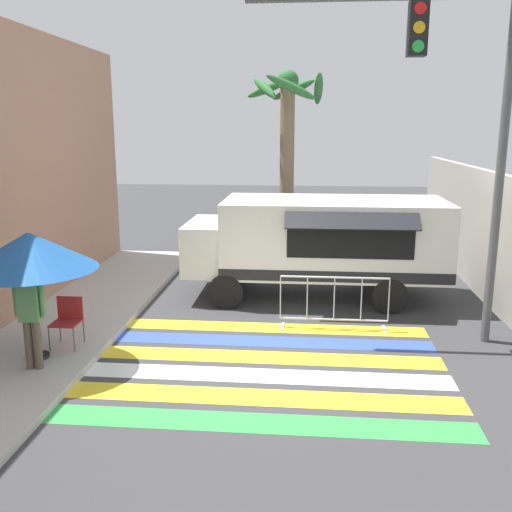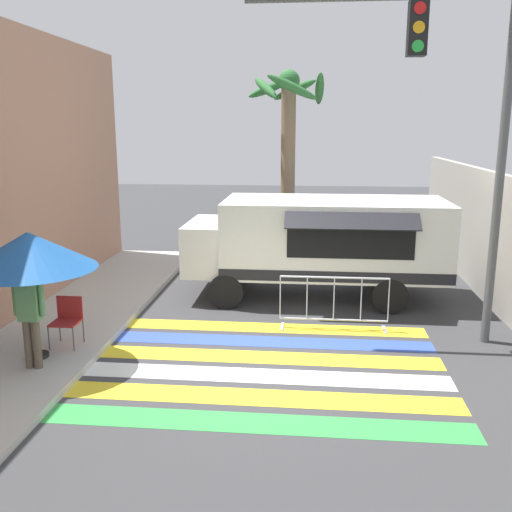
{
  "view_description": "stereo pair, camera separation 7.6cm",
  "coord_description": "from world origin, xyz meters",
  "px_view_note": "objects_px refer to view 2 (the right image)",
  "views": [
    {
      "loc": [
        0.82,
        -9.18,
        3.97
      ],
      "look_at": [
        -0.26,
        2.59,
        1.28
      ],
      "focal_mm": 40.0,
      "sensor_mm": 36.0,
      "label": 1
    },
    {
      "loc": [
        0.89,
        -9.17,
        3.97
      ],
      "look_at": [
        -0.26,
        2.59,
        1.28
      ],
      "focal_mm": 40.0,
      "sensor_mm": 36.0,
      "label": 2
    }
  ],
  "objects_px": {
    "food_truck": "(314,239)",
    "patio_umbrella": "(29,251)",
    "palm_tree": "(288,139)",
    "vendor_person": "(29,310)",
    "traffic_signal_pole": "(453,99)",
    "folding_chair": "(67,317)",
    "barricade_front": "(334,303)"
  },
  "relations": [
    {
      "from": "food_truck",
      "to": "patio_umbrella",
      "type": "height_order",
      "value": "food_truck"
    },
    {
      "from": "patio_umbrella",
      "to": "palm_tree",
      "type": "height_order",
      "value": "palm_tree"
    },
    {
      "from": "patio_umbrella",
      "to": "vendor_person",
      "type": "distance_m",
      "value": 0.98
    },
    {
      "from": "food_truck",
      "to": "patio_umbrella",
      "type": "relative_size",
      "value": 2.73
    },
    {
      "from": "food_truck",
      "to": "vendor_person",
      "type": "relative_size",
      "value": 3.45
    },
    {
      "from": "traffic_signal_pole",
      "to": "palm_tree",
      "type": "height_order",
      "value": "traffic_signal_pole"
    },
    {
      "from": "food_truck",
      "to": "traffic_signal_pole",
      "type": "height_order",
      "value": "traffic_signal_pole"
    },
    {
      "from": "palm_tree",
      "to": "vendor_person",
      "type": "bearing_deg",
      "value": -114.66
    },
    {
      "from": "traffic_signal_pole",
      "to": "vendor_person",
      "type": "distance_m",
      "value": 7.94
    },
    {
      "from": "folding_chair",
      "to": "palm_tree",
      "type": "relative_size",
      "value": 0.16
    },
    {
      "from": "folding_chair",
      "to": "palm_tree",
      "type": "bearing_deg",
      "value": 76.85
    },
    {
      "from": "palm_tree",
      "to": "traffic_signal_pole",
      "type": "bearing_deg",
      "value": -62.34
    },
    {
      "from": "vendor_person",
      "to": "barricade_front",
      "type": "height_order",
      "value": "vendor_person"
    },
    {
      "from": "patio_umbrella",
      "to": "barricade_front",
      "type": "relative_size",
      "value": 1.01
    },
    {
      "from": "food_truck",
      "to": "barricade_front",
      "type": "relative_size",
      "value": 2.76
    },
    {
      "from": "traffic_signal_pole",
      "to": "patio_umbrella",
      "type": "relative_size",
      "value": 2.98
    },
    {
      "from": "traffic_signal_pole",
      "to": "folding_chair",
      "type": "distance_m",
      "value": 7.8
    },
    {
      "from": "patio_umbrella",
      "to": "folding_chair",
      "type": "xyz_separation_m",
      "value": [
        0.29,
        0.62,
        -1.33
      ]
    },
    {
      "from": "patio_umbrella",
      "to": "barricade_front",
      "type": "distance_m",
      "value": 5.73
    },
    {
      "from": "patio_umbrella",
      "to": "vendor_person",
      "type": "relative_size",
      "value": 1.26
    },
    {
      "from": "vendor_person",
      "to": "palm_tree",
      "type": "bearing_deg",
      "value": 55.27
    },
    {
      "from": "patio_umbrella",
      "to": "vendor_person",
      "type": "bearing_deg",
      "value": -70.87
    },
    {
      "from": "food_truck",
      "to": "folding_chair",
      "type": "height_order",
      "value": "food_truck"
    },
    {
      "from": "food_truck",
      "to": "palm_tree",
      "type": "bearing_deg",
      "value": 103.22
    },
    {
      "from": "food_truck",
      "to": "traffic_signal_pole",
      "type": "bearing_deg",
      "value": -48.41
    },
    {
      "from": "vendor_person",
      "to": "palm_tree",
      "type": "distance_m",
      "value": 9.33
    },
    {
      "from": "traffic_signal_pole",
      "to": "folding_chair",
      "type": "bearing_deg",
      "value": -169.83
    },
    {
      "from": "vendor_person",
      "to": "food_truck",
      "type": "bearing_deg",
      "value": 37.04
    },
    {
      "from": "vendor_person",
      "to": "barricade_front",
      "type": "bearing_deg",
      "value": 18.26
    },
    {
      "from": "palm_tree",
      "to": "food_truck",
      "type": "bearing_deg",
      "value": -76.78
    },
    {
      "from": "vendor_person",
      "to": "barricade_front",
      "type": "relative_size",
      "value": 0.8
    },
    {
      "from": "barricade_front",
      "to": "traffic_signal_pole",
      "type": "bearing_deg",
      "value": -12.09
    }
  ]
}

